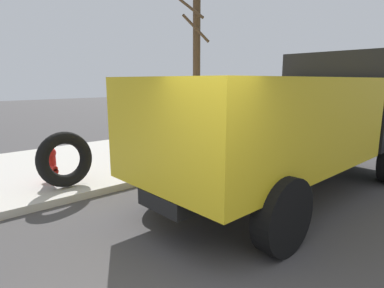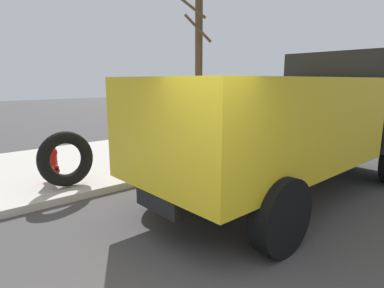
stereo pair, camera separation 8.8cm
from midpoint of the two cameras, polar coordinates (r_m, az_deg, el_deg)
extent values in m
cube|color=#BCB7AD|center=(8.97, -29.13, -4.87)|extent=(36.00, 5.00, 0.15)
cylinder|color=red|center=(7.71, -24.11, -4.07)|extent=(0.23, 0.23, 0.58)
sphere|color=red|center=(7.63, -24.32, -1.50)|extent=(0.26, 0.26, 0.26)
cylinder|color=red|center=(7.50, -23.68, -3.89)|extent=(0.10, 0.18, 0.10)
cylinder|color=red|center=(7.88, -24.60, -3.26)|extent=(0.10, 0.18, 0.10)
cylinder|color=red|center=(7.52, -23.63, -4.40)|extent=(0.12, 0.18, 0.12)
torus|color=black|center=(7.16, -22.04, -2.56)|extent=(1.16, 0.39, 1.18)
cylinder|color=gray|center=(8.48, -2.63, 3.27)|extent=(0.06, 0.06, 2.04)
cylinder|color=red|center=(8.38, -2.49, 7.56)|extent=(0.76, 0.02, 0.76)
cube|color=gold|center=(5.96, 11.88, 3.82)|extent=(4.85, 2.60, 1.60)
cube|color=black|center=(9.10, 25.41, 7.39)|extent=(2.05, 2.54, 2.20)
cube|color=black|center=(7.05, 16.80, -3.00)|extent=(7.02, 1.04, 0.24)
cylinder|color=black|center=(9.63, 17.40, 0.00)|extent=(1.11, 0.32, 1.10)
cylinder|color=black|center=(6.19, -4.71, -5.67)|extent=(1.11, 0.32, 1.10)
cylinder|color=black|center=(4.59, 15.34, -12.22)|extent=(1.11, 0.32, 1.10)
cylinder|color=black|center=(14.33, 28.07, 2.76)|extent=(1.11, 0.34, 1.10)
cylinder|color=#4C3823|center=(11.18, 0.59, 15.12)|extent=(0.25, 0.25, 5.89)
cylinder|color=#4C3823|center=(11.00, -0.51, 23.10)|extent=(0.43, 0.91, 0.74)
cylinder|color=#4C3823|center=(10.87, 0.45, 19.91)|extent=(0.69, 0.70, 0.90)
camera|label=1|loc=(0.04, -90.41, -0.08)|focal=29.92mm
camera|label=2|loc=(0.04, 89.59, 0.08)|focal=29.92mm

